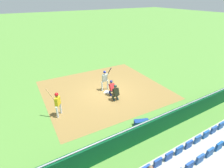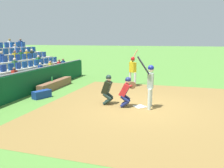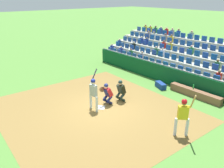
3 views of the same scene
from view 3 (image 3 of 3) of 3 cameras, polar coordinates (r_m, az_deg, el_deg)
The scene contains 12 objects.
ground_plane at distance 12.53m, azimuth -2.81°, elevation -5.92°, with size 160.00×160.00×0.00m, color #4D8234.
infield_dirt_patch at distance 12.27m, azimuth -4.70°, elevation -6.57°, with size 9.74×8.83×0.01m, color olive.
home_plate_marker at distance 12.52m, azimuth -2.82°, elevation -5.85°, with size 0.44×0.44×0.02m, color white.
batter_at_plate at distance 11.89m, azimuth -4.64°, elevation -1.71°, with size 0.71×0.64×2.13m.
catcher_crouching at distance 12.63m, azimuth -1.25°, elevation -2.10°, with size 0.48×0.72×1.27m.
home_plate_umpire at distance 13.01m, azimuth 2.19°, elevation -1.40°, with size 0.47×0.46×1.31m.
dugout_wall at distance 16.11m, azimuth 13.79°, elevation 2.12°, with size 14.49×0.24×1.25m.
dugout_bench at distance 14.58m, azimuth 19.85°, elevation -2.21°, with size 3.27×0.40×0.44m, color brown.
water_bottle_on_bench at distance 14.63m, azimuth 19.56°, elevation -0.65°, with size 0.07×0.07×0.25m, color green.
equipment_duffel_bag at distance 15.36m, azimuth 11.98°, elevation -0.33°, with size 0.90×0.36×0.36m, color navy.
on_deck_batter at distance 10.16m, azimuth 17.27°, elevation -7.01°, with size 0.85×0.54×2.14m.
bleacher_stand at distance 19.91m, azimuth 22.16°, elevation 5.38°, with size 18.95×5.05×2.78m.
Camera 3 is at (-8.98, 6.59, 5.74)m, focal length 36.83 mm.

